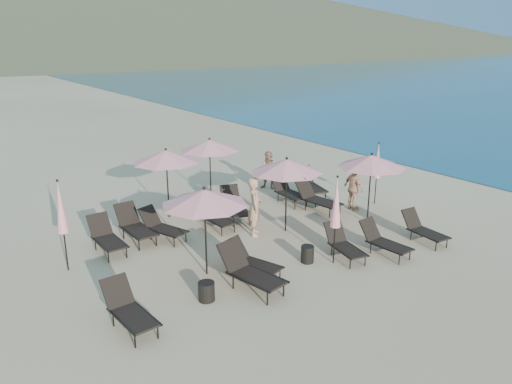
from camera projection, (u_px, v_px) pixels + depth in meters
ground at (335, 261)px, 13.65m from camera, size 800.00×800.00×0.00m
lounger_0 at (129, 309)px, 10.42m from camera, size 0.73×1.65×0.93m
lounger_1 at (249, 270)px, 12.00m from camera, size 1.02×1.91×1.04m
lounger_2 at (252, 260)px, 12.72m from camera, size 1.03×1.62×0.87m
lounger_3 at (344, 244)px, 13.74m from camera, size 0.87×1.58×0.86m
lounger_4 at (383, 240)px, 13.95m from camera, size 0.68×1.57×0.89m
lounger_5 at (423, 229)px, 14.81m from camera, size 0.68×1.53×0.86m
lounger_6 at (135, 225)px, 14.90m from camera, size 0.72×1.76×1.00m
lounger_7 at (162, 226)px, 14.97m from camera, size 1.08×1.69×0.91m
lounger_8 at (215, 216)px, 15.86m from camera, size 0.66×1.56×0.88m
lounger_9 at (235, 205)px, 16.69m from camera, size 1.11×1.81×0.98m
lounger_10 at (317, 197)px, 17.42m from camera, size 0.89×1.83×1.01m
lounger_11 at (286, 188)px, 18.33m from camera, size 0.72×1.76×1.08m
lounger_12 at (107, 237)px, 14.12m from camera, size 0.65×1.65×0.94m
lounger_13 at (310, 184)px, 19.06m from camera, size 1.14×1.86×1.01m
umbrella_open_0 at (204, 197)px, 12.27m from camera, size 2.19×2.19×2.36m
umbrella_open_1 at (287, 166)px, 15.07m from camera, size 2.23×2.23×2.40m
umbrella_open_2 at (371, 161)px, 15.79m from camera, size 2.18×2.18×2.35m
umbrella_open_3 at (166, 156)px, 16.27m from camera, size 2.22×2.22×2.39m
umbrella_open_4 at (210, 145)px, 18.02m from camera, size 2.20×2.20×2.37m
umbrella_closed_0 at (336, 203)px, 13.00m from camera, size 0.29×0.29×2.46m
umbrella_closed_1 at (378, 161)px, 17.80m from camera, size 0.27×0.27×2.29m
umbrella_closed_2 at (61, 208)px, 12.58m from camera, size 0.29×0.29×2.48m
side_table_0 at (206, 291)px, 11.54m from camera, size 0.39×0.39×0.46m
side_table_1 at (307, 254)px, 13.48m from camera, size 0.36×0.36×0.47m
beachgoer_a at (255, 207)px, 15.17m from camera, size 0.74×0.79×1.82m
beachgoer_b at (269, 170)px, 19.78m from camera, size 0.89×0.93×1.52m
beachgoer_c at (354, 188)px, 17.41m from camera, size 0.45×0.95×1.57m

